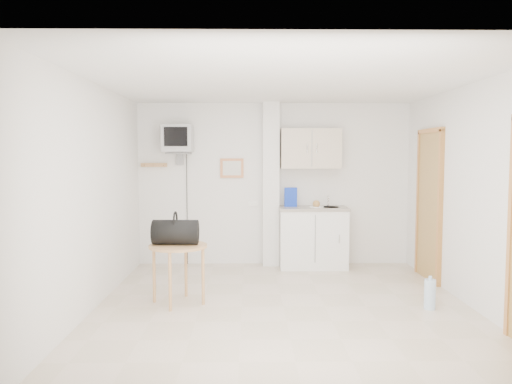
{
  "coord_description": "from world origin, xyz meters",
  "views": [
    {
      "loc": [
        -0.38,
        -5.49,
        1.7
      ],
      "look_at": [
        -0.3,
        0.6,
        1.25
      ],
      "focal_mm": 35.0,
      "sensor_mm": 36.0,
      "label": 1
    }
  ],
  "objects_px": {
    "water_bottle": "(430,294)",
    "round_table": "(178,252)",
    "duffel_bag": "(175,232)",
    "crt_television": "(178,139)"
  },
  "relations": [
    {
      "from": "water_bottle",
      "to": "round_table",
      "type": "bearing_deg",
      "value": 174.87
    },
    {
      "from": "round_table",
      "to": "water_bottle",
      "type": "bearing_deg",
      "value": -5.13
    },
    {
      "from": "crt_television",
      "to": "duffel_bag",
      "type": "distance_m",
      "value": 2.17
    },
    {
      "from": "crt_television",
      "to": "round_table",
      "type": "xyz_separation_m",
      "value": [
        0.26,
        -1.88,
        -1.34
      ]
    },
    {
      "from": "round_table",
      "to": "duffel_bag",
      "type": "bearing_deg",
      "value": 140.83
    },
    {
      "from": "water_bottle",
      "to": "duffel_bag",
      "type": "bearing_deg",
      "value": 174.41
    },
    {
      "from": "crt_television",
      "to": "duffel_bag",
      "type": "relative_size",
      "value": 4.11
    },
    {
      "from": "round_table",
      "to": "water_bottle",
      "type": "height_order",
      "value": "round_table"
    },
    {
      "from": "crt_television",
      "to": "water_bottle",
      "type": "height_order",
      "value": "crt_television"
    },
    {
      "from": "duffel_bag",
      "to": "crt_television",
      "type": "bearing_deg",
      "value": 98.74
    }
  ]
}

